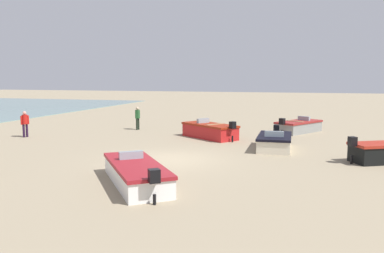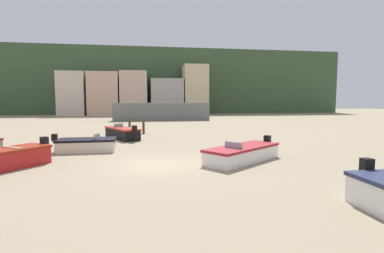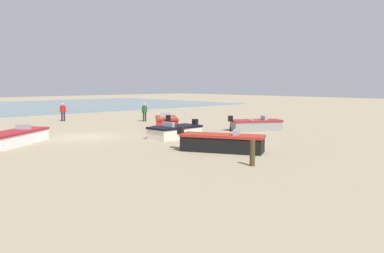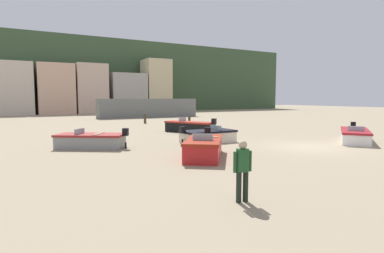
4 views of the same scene
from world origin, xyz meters
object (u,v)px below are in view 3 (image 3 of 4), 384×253
Objects in this scene: boat_black_0 at (222,143)px; boat_cream_3 at (175,132)px; boat_red_4 at (166,123)px; boat_white_5 at (15,137)px; mooring_post_mid_beach at (252,153)px; beach_walker_distant at (63,111)px; beach_walker_foreground at (144,111)px; boat_grey_2 at (256,125)px.

boat_black_0 is 1.19× the size of boat_cream_3.
boat_white_5 is at bearing -144.11° from boat_red_4.
boat_white_5 is (10.88, -0.07, -0.07)m from boat_red_4.
boat_cream_3 is 4.91m from boat_red_4.
boat_red_4 is (-2.72, -4.09, 0.07)m from boat_cream_3.
boat_black_0 is at bearing -78.43° from boat_red_4.
mooring_post_mid_beach is 23.92m from beach_walker_distant.
boat_cream_3 is at bearing -109.07° from beach_walker_foreground.
beach_walker_distant reaches higher than boat_black_0.
boat_red_4 is at bearing -49.18° from beach_walker_distant.
mooring_post_mid_beach is (1.63, 3.14, 0.09)m from boat_black_0.
boat_red_4 is at bearing -115.37° from mooring_post_mid_beach.
boat_black_0 is at bearing 161.89° from boat_cream_3.
boat_white_5 is (6.53, -9.53, -0.06)m from boat_black_0.
boat_red_4 reaches higher than mooring_post_mid_beach.
boat_red_4 is 3.65× the size of mooring_post_mid_beach.
boat_white_5 is at bearing -68.87° from mooring_post_mid_beach.
boat_cream_3 is 0.79× the size of boat_white_5.
mooring_post_mid_beach is at bearing -106.35° from beach_walker_foreground.
beach_walker_foreground is 7.37m from beach_walker_distant.
boat_black_0 is 0.94× the size of boat_white_5.
mooring_post_mid_beach is at bearing -79.13° from boat_red_4.
beach_walker_foreground reaches higher than boat_white_5.
beach_walker_foreground is at bearing -138.90° from boat_grey_2.
boat_black_0 is 2.63× the size of beach_walker_distant.
boat_cream_3 is at bearing -67.08° from boat_grey_2.
mooring_post_mid_beach is (-4.90, 12.67, 0.15)m from boat_white_5.
boat_grey_2 is 1.07× the size of boat_cream_3.
beach_walker_foreground and beach_walker_distant have the same top height.
boat_black_0 is 20.63m from beach_walker_distant.
boat_black_0 is at bearing -2.38° from boat_white_5.
boat_grey_2 is 0.84× the size of boat_white_5.
boat_red_4 is at bearing -103.85° from beach_walker_foreground.
mooring_post_mid_beach is (3.26, 8.52, 0.15)m from boat_cream_3.
beach_walker_distant reaches higher than boat_grey_2.
boat_grey_2 is at bearing 33.76° from boat_white_5.
mooring_post_mid_beach is 0.67× the size of beach_walker_distant.
beach_walker_foreground is at bearing -28.23° from boat_cream_3.
mooring_post_mid_beach reaches higher than boat_white_5.
boat_grey_2 is 2.37× the size of beach_walker_distant.
boat_cream_3 is 9.15m from boat_white_5.
beach_walker_distant is at bearing -97.61° from mooring_post_mid_beach.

